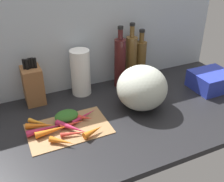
% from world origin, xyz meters
% --- Properties ---
extents(ground_plane, '(1.70, 0.80, 0.03)m').
position_xyz_m(ground_plane, '(0.00, 0.00, -0.01)').
color(ground_plane, black).
extents(wall_back, '(1.70, 0.03, 0.60)m').
position_xyz_m(wall_back, '(0.00, 0.39, 0.30)').
color(wall_back, '#ADB7C1').
rests_on(wall_back, ground_plane).
extents(cutting_board, '(0.39, 0.25, 0.01)m').
position_xyz_m(cutting_board, '(-0.27, -0.01, 0.00)').
color(cutting_board, '#997047').
rests_on(cutting_board, ground_plane).
extents(carrot_0, '(0.16, 0.08, 0.02)m').
position_xyz_m(carrot_0, '(-0.17, 0.04, 0.02)').
color(carrot_0, '#B2264C').
rests_on(carrot_0, cutting_board).
extents(carrot_1, '(0.13, 0.15, 0.03)m').
position_xyz_m(carrot_1, '(-0.26, -0.03, 0.02)').
color(carrot_1, '#B2264C').
rests_on(carrot_1, cutting_board).
extents(carrot_2, '(0.18, 0.04, 0.03)m').
position_xyz_m(carrot_2, '(-0.34, -0.02, 0.02)').
color(carrot_2, orange).
rests_on(carrot_2, cutting_board).
extents(carrot_3, '(0.14, 0.07, 0.03)m').
position_xyz_m(carrot_3, '(-0.39, 0.04, 0.02)').
color(carrot_3, orange).
rests_on(carrot_3, cutting_board).
extents(carrot_4, '(0.11, 0.10, 0.03)m').
position_xyz_m(carrot_4, '(-0.33, -0.11, 0.02)').
color(carrot_4, orange).
rests_on(carrot_4, cutting_board).
extents(carrot_5, '(0.13, 0.05, 0.02)m').
position_xyz_m(carrot_5, '(-0.26, -0.07, 0.02)').
color(carrot_5, red).
rests_on(carrot_5, cutting_board).
extents(carrot_6, '(0.11, 0.07, 0.03)m').
position_xyz_m(carrot_6, '(-0.18, -0.10, 0.02)').
color(carrot_6, orange).
rests_on(carrot_6, cutting_board).
extents(carrot_7, '(0.18, 0.04, 0.03)m').
position_xyz_m(carrot_7, '(-0.37, 0.01, 0.02)').
color(carrot_7, '#B2264C').
rests_on(carrot_7, cutting_board).
extents(carrot_8, '(0.09, 0.09, 0.02)m').
position_xyz_m(carrot_8, '(-0.39, 0.08, 0.02)').
color(carrot_8, orange).
rests_on(carrot_8, cutting_board).
extents(carrot_9, '(0.12, 0.03, 0.02)m').
position_xyz_m(carrot_9, '(-0.24, 0.00, 0.02)').
color(carrot_9, red).
rests_on(carrot_9, cutting_board).
extents(carrot_10, '(0.10, 0.08, 0.03)m').
position_xyz_m(carrot_10, '(-0.18, 0.02, 0.02)').
color(carrot_10, red).
rests_on(carrot_10, cutting_board).
extents(carrot_greens_pile, '(0.12, 0.09, 0.05)m').
position_xyz_m(carrot_greens_pile, '(-0.26, 0.06, 0.03)').
color(carrot_greens_pile, '#2D6023').
rests_on(carrot_greens_pile, cutting_board).
extents(winter_squash, '(0.27, 0.27, 0.24)m').
position_xyz_m(winter_squash, '(0.15, 0.02, 0.12)').
color(winter_squash, '#B2B7A8').
rests_on(winter_squash, ground_plane).
extents(knife_block, '(0.10, 0.13, 0.26)m').
position_xyz_m(knife_block, '(-0.36, 0.31, 0.11)').
color(knife_block, brown).
rests_on(knife_block, ground_plane).
extents(paper_towel_roll, '(0.11, 0.11, 0.27)m').
position_xyz_m(paper_towel_roll, '(-0.09, 0.30, 0.13)').
color(paper_towel_roll, white).
rests_on(paper_towel_roll, ground_plane).
extents(bottle_0, '(0.07, 0.07, 0.37)m').
position_xyz_m(bottle_0, '(0.15, 0.29, 0.16)').
color(bottle_0, '#471919').
rests_on(bottle_0, ground_plane).
extents(bottle_1, '(0.07, 0.07, 0.38)m').
position_xyz_m(bottle_1, '(0.24, 0.31, 0.15)').
color(bottle_1, brown).
rests_on(bottle_1, ground_plane).
extents(bottle_2, '(0.07, 0.07, 0.32)m').
position_xyz_m(bottle_2, '(0.32, 0.32, 0.13)').
color(bottle_2, brown).
rests_on(bottle_2, ground_plane).
extents(dish_rack, '(0.23, 0.20, 0.10)m').
position_xyz_m(dish_rack, '(0.64, 0.02, 0.05)').
color(dish_rack, '#2838AD').
rests_on(dish_rack, ground_plane).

